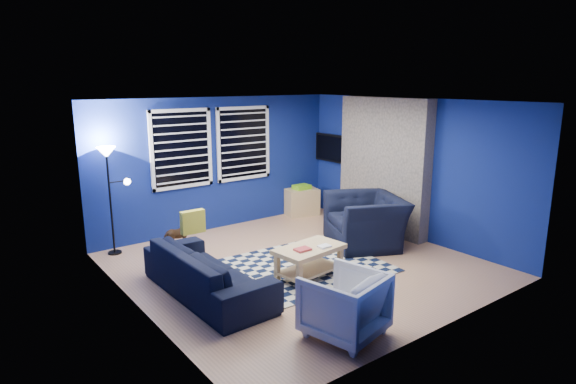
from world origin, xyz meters
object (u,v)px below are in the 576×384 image
(coffee_table, at_px, (309,256))
(sofa, at_px, (207,271))
(tv, at_px, (332,148))
(floor_lamp, at_px, (109,167))
(armchair_big, at_px, (366,221))
(rocking_horse, at_px, (179,237))
(armchair_bent, at_px, (344,304))
(cabinet, at_px, (302,201))

(coffee_table, bearing_deg, sofa, 163.92)
(tv, xyz_separation_m, floor_lamp, (-4.55, 0.25, 0.05))
(sofa, xyz_separation_m, floor_lamp, (-0.49, 2.32, 1.13))
(tv, relative_size, armchair_big, 0.76)
(tv, xyz_separation_m, sofa, (-4.06, -2.07, -1.08))
(rocking_horse, xyz_separation_m, coffee_table, (1.09, -2.02, 0.03))
(armchair_bent, xyz_separation_m, rocking_horse, (-0.39, 3.48, -0.06))
(rocking_horse, bearing_deg, floor_lamp, 34.75)
(armchair_big, relative_size, armchair_bent, 1.63)
(sofa, bearing_deg, floor_lamp, 10.48)
(armchair_bent, relative_size, cabinet, 1.08)
(rocking_horse, height_order, coffee_table, rocking_horse)
(cabinet, xyz_separation_m, floor_lamp, (-3.93, -0.00, 1.16))
(floor_lamp, bearing_deg, sofa, -78.10)
(armchair_bent, bearing_deg, armchair_big, -153.34)
(rocking_horse, xyz_separation_m, cabinet, (3.12, 0.71, -0.03))
(armchair_big, height_order, armchair_bent, armchair_big)
(sofa, xyz_separation_m, cabinet, (3.44, 2.32, -0.04))
(armchair_big, relative_size, rocking_horse, 2.30)
(tv, bearing_deg, armchair_big, -115.93)
(armchair_big, bearing_deg, armchair_bent, -25.82)
(sofa, height_order, floor_lamp, floor_lamp)
(coffee_table, distance_m, cabinet, 3.40)
(tv, height_order, rocking_horse, tv)
(armchair_bent, bearing_deg, cabinet, -136.28)
(sofa, height_order, armchair_bent, armchair_bent)
(armchair_bent, bearing_deg, rocking_horse, -96.76)
(sofa, bearing_deg, armchair_bent, -160.41)
(coffee_table, relative_size, floor_lamp, 0.60)
(coffee_table, bearing_deg, floor_lamp, 124.92)
(armchair_bent, bearing_deg, floor_lamp, -87.14)
(armchair_big, bearing_deg, cabinet, -163.98)
(coffee_table, relative_size, cabinet, 1.40)
(tv, bearing_deg, sofa, -152.99)
(armchair_bent, distance_m, rocking_horse, 3.50)
(sofa, bearing_deg, tv, -64.41)
(tv, relative_size, cabinet, 1.32)
(sofa, height_order, coffee_table, sofa)
(floor_lamp, bearing_deg, cabinet, 0.05)
(cabinet, bearing_deg, armchair_bent, -108.95)
(tv, distance_m, rocking_horse, 3.92)
(tv, xyz_separation_m, armchair_bent, (-3.35, -3.94, -1.03))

